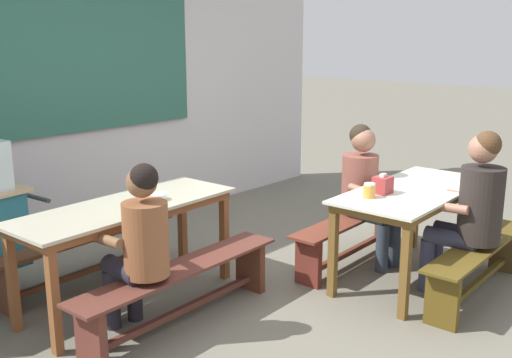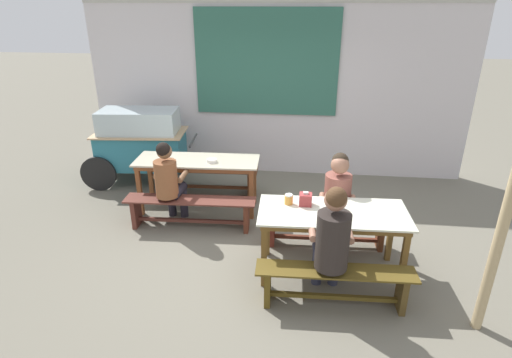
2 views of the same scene
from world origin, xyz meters
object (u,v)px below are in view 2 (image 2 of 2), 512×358
object	(u,v)px
condiment_jar	(289,199)
wooden_support_post	(501,231)
bench_near_back	(326,226)
food_cart	(140,141)
person_right_near_table	(337,198)
tissue_box	(305,199)
bench_far_back	(206,176)
dining_table_near	(333,218)
soup_bowl	(212,161)
person_left_back_turned	(168,179)
bench_far_front	(190,209)
bench_near_front	(334,283)
dining_table_far	(197,165)
person_near_front	(332,239)

from	to	relation	value
condiment_jar	wooden_support_post	distance (m)	2.03
bench_near_back	food_cart	size ratio (longest dim) A/B	0.85
person_right_near_table	tissue_box	world-z (taller)	person_right_near_table
bench_far_back	condiment_jar	size ratio (longest dim) A/B	14.56
food_cart	person_right_near_table	size ratio (longest dim) A/B	1.51
dining_table_near	food_cart	distance (m)	3.77
soup_bowl	person_left_back_turned	bearing A→B (deg)	-139.14
bench_far_front	bench_near_front	bearing A→B (deg)	-36.81
bench_far_front	bench_near_front	xyz separation A→B (m)	(1.83, -1.37, -0.01)
person_right_near_table	tissue_box	size ratio (longest dim) A/B	7.88
bench_far_back	wooden_support_post	xyz separation A→B (m)	(3.22, -2.64, 0.75)
person_left_back_turned	soup_bowl	xyz separation A→B (m)	(0.50, 0.43, 0.12)
wooden_support_post	dining_table_far	bearing A→B (deg)	146.91
dining_table_far	condiment_jar	bearing A→B (deg)	-42.55
dining_table_far	tissue_box	bearing A→B (deg)	-39.09
food_cart	person_right_near_table	distance (m)	3.56
food_cart	person_right_near_table	world-z (taller)	food_cart
person_left_back_turned	wooden_support_post	world-z (taller)	wooden_support_post
person_near_front	tissue_box	world-z (taller)	person_near_front
bench_far_back	person_left_back_turned	xyz separation A→B (m)	(-0.24, -1.07, 0.39)
dining_table_near	bench_far_front	distance (m)	2.03
soup_bowl	wooden_support_post	size ratio (longest dim) A/B	0.07
bench_far_front	bench_near_front	size ratio (longest dim) A/B	1.12
person_right_near_table	person_left_back_turned	size ratio (longest dim) A/B	1.02
bench_far_back	bench_near_back	world-z (taller)	same
dining_table_far	bench_far_front	xyz separation A→B (m)	(0.02, -0.56, -0.41)
dining_table_near	condiment_jar	size ratio (longest dim) A/B	14.21
person_right_near_table	soup_bowl	size ratio (longest dim) A/B	8.65
dining_table_far	food_cart	world-z (taller)	food_cart
bench_far_front	person_left_back_turned	size ratio (longest dim) A/B	1.46
bench_near_front	food_cart	distance (m)	4.16
bench_far_back	bench_near_front	world-z (taller)	same
dining_table_far	food_cart	distance (m)	1.48
bench_far_front	dining_table_far	bearing A→B (deg)	92.41
bench_near_front	food_cart	xyz separation A→B (m)	(-3.05, 2.80, 0.46)
bench_far_front	wooden_support_post	world-z (taller)	wooden_support_post
person_near_front	bench_far_front	bearing A→B (deg)	143.60
bench_near_front	person_left_back_turned	xyz separation A→B (m)	(-2.12, 1.43, 0.41)
bench_far_back	person_right_near_table	size ratio (longest dim) A/B	1.34
dining_table_near	bench_near_front	world-z (taller)	dining_table_near
bench_far_back	bench_near_back	distance (m)	2.29
food_cart	person_left_back_turned	distance (m)	1.66
dining_table_near	wooden_support_post	xyz separation A→B (m)	(1.36, -0.71, 0.35)
person_left_back_turned	dining_table_near	bearing A→B (deg)	-22.38
bench_near_back	condiment_jar	size ratio (longest dim) A/B	13.90
tissue_box	condiment_jar	world-z (taller)	tissue_box
dining_table_far	tissue_box	size ratio (longest dim) A/B	11.31
dining_table_near	person_left_back_turned	distance (m)	2.27
bench_near_back	tissue_box	world-z (taller)	tissue_box
condiment_jar	bench_far_back	bearing A→B (deg)	127.36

